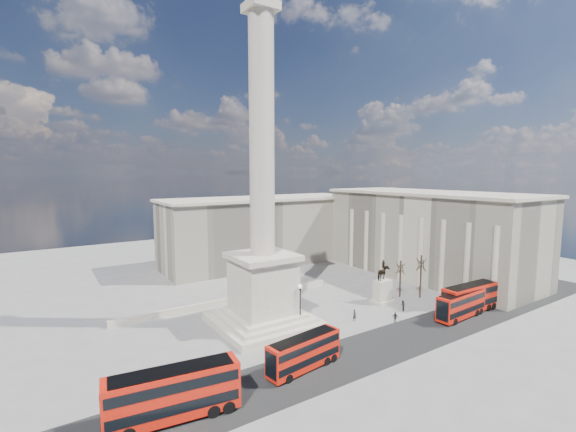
# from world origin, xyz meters

# --- Properties ---
(ground) EXTENTS (180.00, 180.00, 0.00)m
(ground) POSITION_xyz_m (0.00, 0.00, 0.00)
(ground) COLOR gray
(ground) RESTS_ON ground
(asphalt_road) EXTENTS (120.00, 9.00, 0.01)m
(asphalt_road) POSITION_xyz_m (5.00, -10.00, 0.00)
(asphalt_road) COLOR #262626
(asphalt_road) RESTS_ON ground
(nelsons_column) EXTENTS (14.00, 14.00, 49.85)m
(nelsons_column) POSITION_xyz_m (0.00, 5.00, 12.92)
(nelsons_column) COLOR beige
(nelsons_column) RESTS_ON ground
(balustrade_wall) EXTENTS (40.00, 0.60, 1.10)m
(balustrade_wall) POSITION_xyz_m (0.00, 16.00, 0.55)
(balustrade_wall) COLOR beige
(balustrade_wall) RESTS_ON ground
(building_east) EXTENTS (19.00, 46.00, 18.60)m
(building_east) POSITION_xyz_m (45.00, 10.00, 9.32)
(building_east) COLOR #B9B298
(building_east) RESTS_ON ground
(building_northeast) EXTENTS (51.00, 17.00, 16.60)m
(building_northeast) POSITION_xyz_m (20.00, 40.00, 8.32)
(building_northeast) COLOR #B9B298
(building_northeast) RESTS_ON ground
(red_bus_a) EXTENTS (12.33, 4.32, 4.89)m
(red_bus_a) POSITION_xyz_m (-17.95, -10.25, 2.57)
(red_bus_a) COLOR red
(red_bus_a) RESTS_ON ground
(red_bus_b) EXTENTS (10.02, 3.56, 3.98)m
(red_bus_b) POSITION_xyz_m (-2.62, -9.36, 2.09)
(red_bus_b) COLOR red
(red_bus_b) RESTS_ON ground
(red_bus_c) EXTENTS (11.63, 3.05, 4.69)m
(red_bus_c) POSITION_xyz_m (30.71, -9.26, 2.46)
(red_bus_c) COLOR red
(red_bus_c) RESTS_ON ground
(red_bus_d) EXTENTS (10.34, 2.88, 4.15)m
(red_bus_d) POSITION_xyz_m (27.28, -9.83, 2.18)
(red_bus_d) COLOR red
(red_bus_d) RESTS_ON ground
(victorian_lamp) EXTENTS (0.57, 0.57, 6.59)m
(victorian_lamp) POSITION_xyz_m (3.74, 0.62, 3.88)
(victorian_lamp) COLOR black
(victorian_lamp) RESTS_ON ground
(equestrian_statue) EXTENTS (3.64, 2.73, 7.67)m
(equestrian_statue) POSITION_xyz_m (22.42, 2.04, 2.64)
(equestrian_statue) COLOR beige
(equestrian_statue) RESTS_ON ground
(bare_tree_near) EXTENTS (1.89, 1.89, 8.29)m
(bare_tree_near) POSITION_xyz_m (30.08, 0.06, 6.53)
(bare_tree_near) COLOR #332319
(bare_tree_near) RESTS_ON ground
(bare_tree_mid) EXTENTS (1.89, 1.89, 7.16)m
(bare_tree_mid) POSITION_xyz_m (27.30, 2.37, 5.64)
(bare_tree_mid) COLOR #332319
(bare_tree_mid) RESTS_ON ground
(bare_tree_far) EXTENTS (1.76, 1.76, 7.18)m
(bare_tree_far) POSITION_xyz_m (37.10, 15.02, 5.66)
(bare_tree_far) COLOR #332319
(bare_tree_far) RESTS_ON ground
(pedestrian_walking) EXTENTS (0.67, 0.46, 1.77)m
(pedestrian_walking) POSITION_xyz_m (12.47, -1.55, 0.88)
(pedestrian_walking) COLOR black
(pedestrian_walking) RESTS_ON ground
(pedestrian_standing) EXTENTS (1.13, 1.10, 1.83)m
(pedestrian_standing) POSITION_xyz_m (21.92, -2.86, 0.92)
(pedestrian_standing) COLOR black
(pedestrian_standing) RESTS_ON ground
(pedestrian_crossing) EXTENTS (0.86, 1.03, 1.65)m
(pedestrian_crossing) POSITION_xyz_m (17.13, -5.54, 0.82)
(pedestrian_crossing) COLOR black
(pedestrian_crossing) RESTS_ON ground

